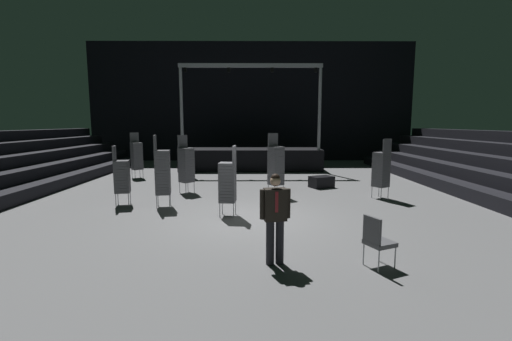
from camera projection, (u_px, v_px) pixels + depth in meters
ground_plane at (248, 220)px, 9.56m from camera, size 22.00×30.00×0.10m
arena_end_wall at (251, 102)px, 23.88m from camera, size 22.00×0.30×8.00m
stage_riser at (251, 157)px, 19.50m from camera, size 7.71×2.51×5.61m
man_with_tie at (275, 214)px, 6.30m from camera, size 0.57×0.29×1.68m
chair_stack_front_left at (162, 171)px, 10.65m from camera, size 0.51×0.51×2.22m
chair_stack_front_right at (276, 165)px, 12.32m from camera, size 0.61×0.61×2.22m
chair_stack_mid_left at (228, 181)px, 9.62m from camera, size 0.48×0.48×1.96m
chair_stack_mid_right at (137, 155)px, 16.40m from camera, size 0.62×0.62×2.14m
chair_stack_mid_centre at (381, 169)px, 11.92m from camera, size 0.61×0.61×2.05m
chair_stack_rear_left at (122, 176)px, 10.93m from camera, size 0.52×0.52×1.88m
chair_stack_rear_right at (186, 164)px, 12.87m from camera, size 0.62×0.62×2.14m
equipment_road_case at (321, 182)px, 14.07m from camera, size 1.07×0.92×0.45m
loose_chair_near_man at (377, 239)px, 6.21m from camera, size 0.58×0.58×0.95m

